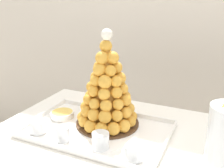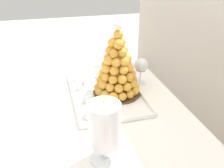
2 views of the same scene
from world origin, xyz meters
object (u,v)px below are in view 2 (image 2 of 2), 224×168
(serving_tray, at_px, (105,93))
(dessert_cup_centre, at_px, (87,98))
(dessert_cup_mid_right, at_px, (89,113))
(creme_brulee_ramekin, at_px, (104,75))
(macaron_goblet, at_px, (105,126))
(wine_glass, at_px, (141,66))
(dessert_cup_left, at_px, (80,76))
(dessert_cup_mid_left, at_px, (81,85))
(croquembouche, at_px, (117,67))

(serving_tray, bearing_deg, dessert_cup_centre, -56.96)
(dessert_cup_mid_right, bearing_deg, creme_brulee_ramekin, 157.55)
(dessert_cup_centre, distance_m, macaron_goblet, 0.40)
(serving_tray, relative_size, dessert_cup_mid_right, 9.57)
(dessert_cup_centre, height_order, macaron_goblet, macaron_goblet)
(dessert_cup_centre, relative_size, wine_glass, 0.38)
(dessert_cup_mid_right, bearing_deg, dessert_cup_left, 178.10)
(dessert_cup_mid_left, bearing_deg, macaron_goblet, 1.20)
(croquembouche, distance_m, dessert_cup_mid_right, 0.28)
(dessert_cup_mid_right, relative_size, wine_glass, 0.37)
(serving_tray, distance_m, wine_glass, 0.26)
(croquembouche, xyz_separation_m, creme_brulee_ramekin, (-0.20, -0.02, -0.13))
(croquembouche, xyz_separation_m, wine_glass, (-0.08, 0.17, -0.05))
(dessert_cup_left, bearing_deg, dessert_cup_mid_left, -6.05)
(macaron_goblet, relative_size, wine_glass, 1.56)
(serving_tray, distance_m, creme_brulee_ramekin, 0.19)
(creme_brulee_ramekin, height_order, wine_glass, wine_glass)
(dessert_cup_mid_left, xyz_separation_m, macaron_goblet, (0.53, 0.01, 0.11))
(dessert_cup_centre, bearing_deg, dessert_cup_mid_right, -6.16)
(creme_brulee_ramekin, bearing_deg, wine_glass, 58.33)
(macaron_goblet, bearing_deg, serving_tray, 166.31)
(creme_brulee_ramekin, bearing_deg, serving_tray, -10.77)
(dessert_cup_mid_left, distance_m, wine_glass, 0.35)
(dessert_cup_mid_left, distance_m, creme_brulee_ramekin, 0.19)
(croquembouche, distance_m, dessert_cup_centre, 0.21)
(serving_tray, relative_size, creme_brulee_ramekin, 5.50)
(croquembouche, bearing_deg, macaron_goblet, -21.11)
(dessert_cup_mid_left, xyz_separation_m, dessert_cup_mid_right, (0.27, 0.00, -0.00))
(dessert_cup_mid_right, bearing_deg, croquembouche, 134.73)
(croquembouche, relative_size, dessert_cup_mid_left, 7.21)
(dessert_cup_mid_left, xyz_separation_m, creme_brulee_ramekin, (-0.11, 0.16, -0.01))
(serving_tray, xyz_separation_m, macaron_goblet, (0.45, -0.11, 0.14))
(dessert_cup_mid_right, distance_m, macaron_goblet, 0.29)
(macaron_goblet, bearing_deg, croquembouche, 158.89)
(macaron_goblet, bearing_deg, dessert_cup_mid_left, -178.80)
(serving_tray, relative_size, wine_glass, 3.55)
(croquembouche, bearing_deg, serving_tray, -104.64)
(dessert_cup_left, xyz_separation_m, dessert_cup_mid_right, (0.39, -0.01, -0.00))
(serving_tray, bearing_deg, macaron_goblet, -13.69)
(creme_brulee_ramekin, xyz_separation_m, wine_glass, (0.12, 0.19, 0.09))
(serving_tray, distance_m, dessert_cup_centre, 0.13)
(dessert_cup_centre, xyz_separation_m, wine_glass, (-0.14, 0.33, 0.07))
(croquembouche, xyz_separation_m, dessert_cup_centre, (0.06, -0.17, -0.12))
(serving_tray, bearing_deg, dessert_cup_left, -150.78)
(dessert_cup_left, relative_size, wine_glass, 0.41)
(croquembouche, height_order, macaron_goblet, croquembouche)
(dessert_cup_centre, distance_m, creme_brulee_ramekin, 0.29)
(macaron_goblet, distance_m, wine_glass, 0.62)
(dessert_cup_centre, bearing_deg, dessert_cup_mid_left, -174.67)
(dessert_cup_left, height_order, dessert_cup_centre, dessert_cup_centre)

